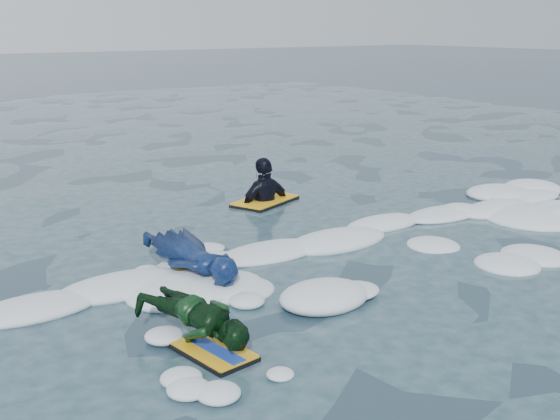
# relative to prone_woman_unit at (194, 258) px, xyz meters

# --- Properties ---
(ground) EXTENTS (120.00, 120.00, 0.00)m
(ground) POSITION_rel_prone_woman_unit_xyz_m (0.64, -1.37, -0.21)
(ground) COLOR #162135
(ground) RESTS_ON ground
(foam_band) EXTENTS (12.00, 3.10, 0.30)m
(foam_band) POSITION_rel_prone_woman_unit_xyz_m (0.64, -0.34, -0.21)
(foam_band) COLOR white
(foam_band) RESTS_ON ground
(prone_woman_unit) EXTENTS (0.62, 1.61, 0.42)m
(prone_woman_unit) POSITION_rel_prone_woman_unit_xyz_m (0.00, 0.00, 0.00)
(prone_woman_unit) COLOR black
(prone_woman_unit) RESTS_ON ground
(prone_child_unit) EXTENTS (0.74, 1.18, 0.42)m
(prone_child_unit) POSITION_rel_prone_woman_unit_xyz_m (-0.70, -1.42, 0.00)
(prone_child_unit) COLOR black
(prone_child_unit) RESTS_ON ground
(waiting_rider_unit) EXTENTS (1.16, 0.90, 1.53)m
(waiting_rider_unit) POSITION_rel_prone_woman_unit_xyz_m (2.25, 2.12, -0.29)
(waiting_rider_unit) COLOR black
(waiting_rider_unit) RESTS_ON ground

